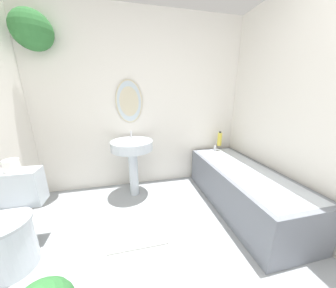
{
  "coord_description": "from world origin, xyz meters",
  "views": [
    {
      "loc": [
        -0.21,
        -0.18,
        1.33
      ],
      "look_at": [
        0.16,
        1.4,
        0.86
      ],
      "focal_mm": 18.0,
      "sensor_mm": 36.0,
      "label": 1
    }
  ],
  "objects": [
    {
      "name": "wall_back",
      "position": [
        -0.16,
        2.27,
        1.31
      ],
      "size": [
        2.97,
        0.4,
        2.4
      ],
      "color": "silver",
      "rests_on": "ground_plane"
    },
    {
      "name": "shampoo_bottle",
      "position": [
        1.15,
        2.12,
        0.67
      ],
      "size": [
        0.07,
        0.07,
        0.22
      ],
      "color": "gold",
      "rests_on": "bathtub"
    },
    {
      "name": "pedestal_sink",
      "position": [
        -0.2,
        1.95,
        0.63
      ],
      "size": [
        0.53,
        0.53,
        0.87
      ],
      "color": "silver",
      "rests_on": "ground_plane"
    },
    {
      "name": "toilet_paper_roll",
      "position": [
        -1.18,
        1.36,
        0.77
      ],
      "size": [
        0.11,
        0.11,
        0.1
      ],
      "color": "white",
      "rests_on": "toilet"
    },
    {
      "name": "bath_mat",
      "position": [
        -0.2,
        1.22,
        0.01
      ],
      "size": [
        0.54,
        0.38,
        0.02
      ],
      "color": "silver",
      "rests_on": "ground_plane"
    },
    {
      "name": "wall_right",
      "position": [
        1.46,
        1.13,
        1.2
      ],
      "size": [
        0.06,
        2.38,
        2.4
      ],
      "color": "silver",
      "rests_on": "ground_plane"
    },
    {
      "name": "toilet",
      "position": [
        -1.18,
        1.17,
        0.32
      ],
      "size": [
        0.37,
        0.53,
        0.72
      ],
      "color": "silver",
      "rests_on": "ground_plane"
    },
    {
      "name": "bathtub",
      "position": [
        1.07,
        1.4,
        0.26
      ],
      "size": [
        0.66,
        1.62,
        0.57
      ],
      "color": "slate",
      "rests_on": "ground_plane"
    }
  ]
}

